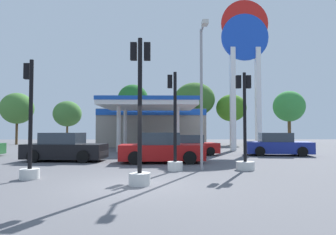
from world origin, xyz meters
The scene contains 18 objects.
ground_plane centered at (0.00, 0.00, 0.00)m, with size 90.00×90.00×0.00m, color #56565B.
gas_station centered at (-0.23, 22.10, 2.17)m, with size 10.92×13.84×4.26m.
station_pole_sign centered at (7.85, 15.29, 8.11)m, with size 3.97×0.56×12.75m.
car_0 centered at (0.86, 6.41, 0.72)m, with size 4.53×2.18×1.60m.
car_1 centered at (2.74, 10.98, 0.63)m, with size 4.18×2.59×1.39m.
car_2 centered at (8.76, 10.77, 0.70)m, with size 4.53×2.46×1.54m.
car_4 centered at (-4.53, 7.29, 0.72)m, with size 4.57×2.35×1.58m.
traffic_signal_0 centered at (0.23, 0.00, 1.62)m, with size 0.68×0.70×4.67m.
traffic_signal_1 centered at (-3.78, 1.22, 1.23)m, with size 0.67×0.69×4.25m.
traffic_signal_2 centered at (1.45, 3.30, 1.25)m, with size 0.65×0.68×4.23m.
traffic_signal_3 centered at (4.53, 3.51, 1.30)m, with size 0.79×0.79×4.26m.
tree_0 centered at (-16.40, 26.07, 4.28)m, with size 3.80×3.80×6.13m.
tree_1 centered at (-10.75, 27.00, 3.69)m, with size 3.39×3.39×5.26m.
tree_2 centered at (-2.48, 24.15, 5.19)m, with size 3.43×3.43×6.86m.
tree_3 centered at (4.60, 25.09, 5.28)m, with size 4.73×4.73×7.24m.
tree_4 centered at (8.86, 24.95, 4.26)m, with size 3.49×3.49×5.85m.
tree_5 centered at (15.75, 25.24, 4.49)m, with size 3.64×3.64×6.31m.
corner_streetlamp centered at (2.63, 3.20, 3.76)m, with size 0.24×1.48×6.16m.
Camera 1 is at (0.98, -9.49, 1.74)m, focal length 31.90 mm.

